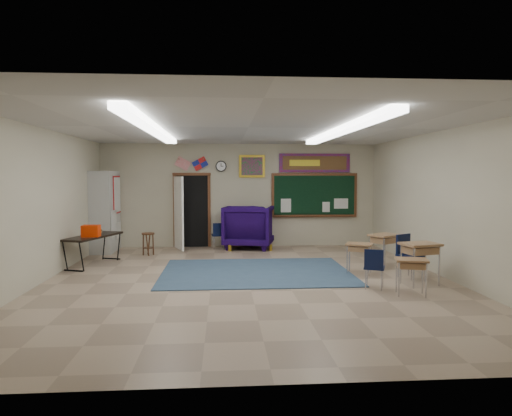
{
  "coord_description": "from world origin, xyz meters",
  "views": [
    {
      "loc": [
        -0.5,
        -8.84,
        2.06
      ],
      "look_at": [
        0.25,
        1.5,
        1.34
      ],
      "focal_mm": 32.0,
      "sensor_mm": 36.0,
      "label": 1
    }
  ],
  "objects": [
    {
      "name": "student_desk_back_right",
      "position": [
        3.22,
        -0.56,
        0.45
      ],
      "size": [
        0.77,
        0.64,
        0.8
      ],
      "rotation": [
        0.0,
        0.0,
        0.23
      ],
      "color": "#946C45",
      "rests_on": "floor"
    },
    {
      "name": "student_chair_desk_a",
      "position": [
        2.26,
        -0.78,
        0.37
      ],
      "size": [
        0.49,
        0.49,
        0.75
      ],
      "primitive_type": null,
      "rotation": [
        0.0,
        0.0,
        2.73
      ],
      "color": "black",
      "rests_on": "floor"
    },
    {
      "name": "student_chair_desk_b",
      "position": [
        3.28,
        0.02,
        0.44
      ],
      "size": [
        0.6,
        0.6,
        0.88
      ],
      "primitive_type": null,
      "rotation": [
        0.0,
        0.0,
        0.51
      ],
      "color": "black",
      "rests_on": "floor"
    },
    {
      "name": "front_wall",
      "position": [
        0.0,
        -4.5,
        1.5
      ],
      "size": [
        8.0,
        0.04,
        3.0
      ],
      "primitive_type": "cube",
      "color": "#B9B396",
      "rests_on": "floor"
    },
    {
      "name": "ceiling",
      "position": [
        0.0,
        0.0,
        3.0
      ],
      "size": [
        8.0,
        9.0,
        0.04
      ],
      "primitive_type": "cube",
      "color": "#B8B8B4",
      "rests_on": "back_wall"
    },
    {
      "name": "fluorescent_strips",
      "position": [
        0.0,
        0.0,
        2.94
      ],
      "size": [
        3.86,
        6.0,
        0.1
      ],
      "primitive_type": null,
      "color": "white",
      "rests_on": "ceiling"
    },
    {
      "name": "doorway",
      "position": [
        -1.5,
        4.35,
        1.06
      ],
      "size": [
        1.1,
        0.89,
        2.16
      ],
      "color": "black",
      "rests_on": "back_wall"
    },
    {
      "name": "bulletin_board",
      "position": [
        2.2,
        4.47,
        2.45
      ],
      "size": [
        2.1,
        0.05,
        0.55
      ],
      "color": "#B70F13",
      "rests_on": "back_wall"
    },
    {
      "name": "wall_clock",
      "position": [
        -0.55,
        4.47,
        2.35
      ],
      "size": [
        0.32,
        0.05,
        0.32
      ],
      "color": "black",
      "rests_on": "back_wall"
    },
    {
      "name": "floor",
      "position": [
        0.0,
        0.0,
        0.0
      ],
      "size": [
        9.0,
        9.0,
        0.0
      ],
      "primitive_type": "plane",
      "color": "gray",
      "rests_on": "ground"
    },
    {
      "name": "wooden_stool",
      "position": [
        -2.45,
        3.13,
        0.3
      ],
      "size": [
        0.33,
        0.33,
        0.59
      ],
      "color": "#462415",
      "rests_on": "floor"
    },
    {
      "name": "student_chair_reading",
      "position": [
        -0.63,
        4.05,
        0.37
      ],
      "size": [
        0.42,
        0.42,
        0.75
      ],
      "primitive_type": null,
      "rotation": [
        0.0,
        0.0,
        3.27
      ],
      "color": "black",
      "rests_on": "floor"
    },
    {
      "name": "folding_table",
      "position": [
        -3.5,
        1.87,
        0.38
      ],
      "size": [
        1.06,
        1.77,
        0.95
      ],
      "rotation": [
        0.0,
        0.0,
        -0.32
      ],
      "color": "black",
      "rests_on": "floor"
    },
    {
      "name": "student_desk_back_left",
      "position": [
        2.75,
        -1.27,
        0.36
      ],
      "size": [
        0.61,
        0.52,
        0.64
      ],
      "rotation": [
        0.0,
        0.0,
        -0.25
      ],
      "color": "#946C45",
      "rests_on": "floor"
    },
    {
      "name": "left_wall",
      "position": [
        -4.0,
        0.0,
        1.5
      ],
      "size": [
        0.04,
        9.0,
        3.0
      ],
      "primitive_type": "cube",
      "color": "#B9B396",
      "rests_on": "floor"
    },
    {
      "name": "wall_flags",
      "position": [
        -1.4,
        4.44,
        2.48
      ],
      "size": [
        1.16,
        0.06,
        0.7
      ],
      "primitive_type": null,
      "color": "red",
      "rests_on": "back_wall"
    },
    {
      "name": "wingback_armchair",
      "position": [
        0.24,
        4.15,
        0.62
      ],
      "size": [
        1.6,
        1.63,
        1.24
      ],
      "primitive_type": "imported",
      "rotation": [
        0.0,
        0.0,
        2.91
      ],
      "color": "#140534",
      "rests_on": "floor"
    },
    {
      "name": "framed_art_print",
      "position": [
        0.35,
        4.47,
        2.35
      ],
      "size": [
        0.75,
        0.05,
        0.65
      ],
      "color": "#AD8B21",
      "rests_on": "back_wall"
    },
    {
      "name": "right_wall",
      "position": [
        4.0,
        0.0,
        1.5
      ],
      "size": [
        0.04,
        9.0,
        3.0
      ],
      "primitive_type": "cube",
      "color": "#B9B396",
      "rests_on": "floor"
    },
    {
      "name": "chalkboard",
      "position": [
        2.2,
        4.46,
        1.46
      ],
      "size": [
        2.55,
        0.14,
        1.3
      ],
      "color": "#5A3019",
      "rests_on": "back_wall"
    },
    {
      "name": "area_rug",
      "position": [
        0.2,
        0.8,
        0.01
      ],
      "size": [
        4.0,
        3.0,
        0.02
      ],
      "primitive_type": "cube",
      "color": "#32485F",
      "rests_on": "floor"
    },
    {
      "name": "storage_cabinet",
      "position": [
        -3.71,
        3.85,
        1.1
      ],
      "size": [
        0.59,
        1.25,
        2.2
      ],
      "color": "#A3A39E",
      "rests_on": "floor"
    },
    {
      "name": "back_wall",
      "position": [
        0.0,
        4.5,
        1.5
      ],
      "size": [
        8.0,
        0.04,
        3.0
      ],
      "primitive_type": "cube",
      "color": "#B9B396",
      "rests_on": "floor"
    },
    {
      "name": "student_desk_front_left",
      "position": [
        2.37,
        0.53,
        0.36
      ],
      "size": [
        0.66,
        0.59,
        0.64
      ],
      "rotation": [
        0.0,
        0.0,
        -0.42
      ],
      "color": "#946C45",
      "rests_on": "floor"
    },
    {
      "name": "student_desk_front_right",
      "position": [
        3.12,
        1.07,
        0.43
      ],
      "size": [
        0.79,
        0.74,
        0.76
      ],
      "rotation": [
        0.0,
        0.0,
        0.56
      ],
      "color": "#946C45",
      "rests_on": "floor"
    }
  ]
}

